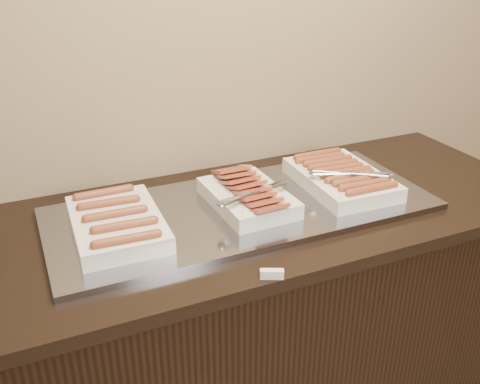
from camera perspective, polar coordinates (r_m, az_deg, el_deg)
name	(u,v)px	position (r m, az deg, el deg)	size (l,w,h in m)	color
counter	(239,325)	(1.93, -0.09, -14.02)	(2.06, 0.76, 0.90)	black
warming_tray	(243,209)	(1.68, 0.34, -1.78)	(1.20, 0.50, 0.02)	gray
dish_left	(117,223)	(1.56, -13.01, -3.20)	(0.25, 0.37, 0.07)	silver
dish_center	(248,196)	(1.66, 0.86, -0.39)	(0.27, 0.34, 0.09)	silver
dish_right	(341,177)	(1.82, 10.77, 1.55)	(0.27, 0.39, 0.08)	silver
label_holder	(272,274)	(1.37, 3.42, -8.73)	(0.06, 0.02, 0.02)	silver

